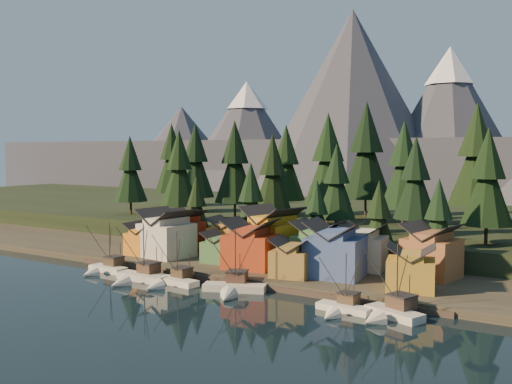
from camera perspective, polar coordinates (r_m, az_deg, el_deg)
The scene contains 43 objects.
ground at distance 95.99m, azimuth -7.41°, elevation -10.98°, with size 500.00×500.00×0.00m, color black.
shore_strip at distance 128.45m, azimuth 4.04°, elevation -6.72°, with size 400.00×50.00×1.50m, color #322E24.
hillside at distance 173.34m, azimuth 11.81°, elevation -3.18°, with size 420.00×100.00×6.00m, color black.
dock at distance 108.73m, azimuth -1.83°, elevation -8.86°, with size 80.00×4.00×1.00m, color #483E34.
mountain_ridge at distance 292.00m, azimuth 19.50°, elevation 4.19°, with size 560.00×190.00×90.00m.
boat_0 at distance 121.63m, azimuth -14.95°, elevation -6.75°, with size 9.05×9.78×11.36m.
boat_1 at distance 112.03m, azimuth -11.83°, elevation -7.63°, with size 11.07×11.98×12.22m.
boat_2 at distance 108.12m, azimuth -8.57°, elevation -8.17°, with size 10.49×11.25×10.99m.
boat_3 at distance 101.49m, azimuth -2.33°, elevation -8.82°, with size 11.86×12.28×12.25m.
boat_5 at distance 90.42m, azimuth 8.51°, elevation -10.72°, with size 9.10×9.81×10.10m.
boat_6 at distance 88.50m, azimuth 13.25°, elevation -10.69°, with size 9.86×10.54×12.41m.
house_front_0 at distance 131.27m, azimuth -11.06°, elevation -4.53°, with size 7.51×7.12×7.26m.
house_front_1 at distance 127.96m, azimuth -8.94°, elevation -3.94°, with size 11.35×11.00×10.54m.
house_front_2 at distance 120.59m, azimuth -3.55°, elevation -5.42°, with size 7.12×7.17×6.52m.
house_front_3 at distance 114.48m, azimuth -0.52°, elevation -5.06°, with size 10.84×10.46×9.78m.
house_front_4 at distance 107.36m, azimuth 3.63°, elevation -6.43°, with size 8.10×8.57×7.19m.
house_front_5 at distance 107.19m, azimuth 7.90°, elevation -5.52°, with size 11.00×10.19×10.57m.
house_front_6 at distance 99.97m, azimuth 15.23°, elevation -7.20°, with size 9.37×9.06×7.77m.
house_back_0 at distance 135.15m, azimuth -7.47°, elevation -3.71°, with size 10.36×10.08×9.59m.
house_back_1 at distance 129.88m, azimuth -2.85°, elevation -4.27°, with size 8.50×8.58×8.45m.
house_back_2 at distance 122.06m, azimuth 1.64°, elevation -4.04°, with size 12.94×12.29×11.54m.
house_back_3 at distance 114.96m, azimuth 6.25°, elevation -5.13°, with size 9.69×8.71×9.48m.
house_back_4 at distance 115.09m, azimuth 10.72°, elevation -5.24°, with size 9.41×9.12×9.21m.
house_back_5 at distance 110.71m, azimuth 17.15°, elevation -5.50°, with size 10.46×10.54×10.05m.
tree_hill_0 at distance 172.94m, azimuth -12.46°, elevation 2.04°, with size 10.03×10.03×23.37m.
tree_hill_1 at distance 177.02m, azimuth -6.05°, elevation 2.89°, with size 11.80×11.80×27.50m.
tree_hill_2 at distance 155.22m, azimuth -7.68°, elevation 2.12°, with size 10.59×10.59×24.66m.
tree_hill_3 at distance 158.79m, azimuth -2.13°, elevation 2.74°, with size 11.76×11.76×27.39m.
tree_hill_4 at distance 167.42m, azimuth 3.02°, elevation 2.65°, with size 11.37×11.37×26.50m.
tree_hill_5 at distance 140.83m, azimuth 1.67°, elevation 1.60°, with size 9.94×9.94×23.14m.
tree_hill_6 at distance 150.34m, azimuth 7.20°, elevation 2.92°, with size 12.38×12.38×28.84m.
tree_hill_7 at distance 130.93m, azimuth 8.04°, elevation 0.75°, with size 8.85×8.85×20.61m.
tree_hill_8 at distance 150.44m, azimuth 14.56°, elevation 2.38°, with size 11.48×11.48×26.74m.
tree_hill_9 at distance 131.97m, azimuth 15.65°, elevation 1.06°, with size 9.57×9.57×22.29m.
tree_hill_10 at distance 154.26m, azimuth 21.16°, elevation 3.17°, with size 13.37×13.37×31.15m.
tree_hill_11 at distance 123.45m, azimuth 22.15°, elevation 1.08°, with size 10.23×10.23×23.82m.
tree_hill_15 at distance 164.42m, azimuth 10.96°, elevation 3.75°, with size 14.08×14.08×32.81m.
tree_hill_16 at distance 196.13m, azimuth -8.41°, elevation 3.11°, with size 12.10×12.10×28.18m.
tree_shore_0 at distance 142.07m, azimuth -5.97°, elevation -1.51°, with size 7.44×7.44×17.32m.
tree_shore_1 at distance 132.70m, azimuth -0.52°, elevation -1.05°, with size 8.95×8.95×20.85m.
tree_shore_2 at distance 124.66m, azimuth 6.10°, elevation -2.32°, with size 7.42×7.42×17.29m.
tree_shore_3 at distance 119.27m, azimuth 12.17°, elevation -2.63°, with size 7.52×7.52×17.52m.
tree_shore_4 at distance 115.76m, azimuth 17.78°, elevation -2.74°, with size 7.85×7.85×18.28m.
Camera 1 is at (58.87, -71.52, 25.18)m, focal length 40.00 mm.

